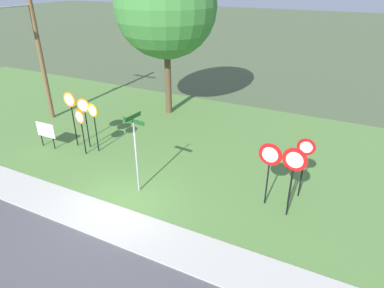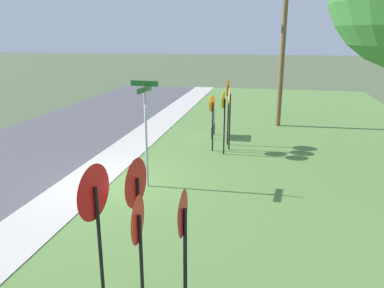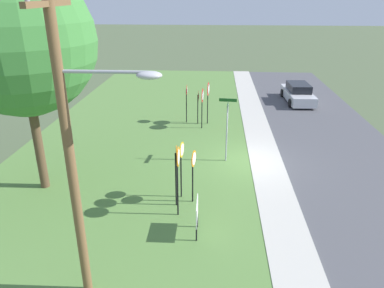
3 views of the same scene
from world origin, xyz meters
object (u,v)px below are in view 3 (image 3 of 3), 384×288
at_px(stop_sign_near_left, 178,167).
at_px(parked_sedan_distant, 298,93).
at_px(stop_sign_far_left, 193,166).
at_px(stop_sign_far_center, 182,159).
at_px(oak_tree_left, 21,42).
at_px(notice_board, 197,213).
at_px(yield_sign_far_left, 187,95).
at_px(yield_sign_far_right, 203,99).
at_px(street_name_post, 227,125).
at_px(yield_sign_near_left, 208,93).
at_px(utility_pole, 74,137).
at_px(yield_sign_near_right, 198,99).
at_px(stop_sign_near_right, 176,163).

xyz_separation_m(stop_sign_near_left, parked_sedan_distant, (15.82, -7.40, -1.36)).
distance_m(stop_sign_far_left, parked_sedan_distant, 16.41).
xyz_separation_m(stop_sign_far_center, oak_tree_left, (0.45, 5.88, 4.28)).
bearing_deg(notice_board, yield_sign_far_left, 5.47).
relative_size(stop_sign_far_left, yield_sign_far_left, 0.91).
height_order(stop_sign_near_left, yield_sign_far_right, stop_sign_near_left).
relative_size(street_name_post, oak_tree_left, 0.36).
bearing_deg(notice_board, stop_sign_far_left, 6.19).
distance_m(yield_sign_near_left, utility_pole, 14.70).
bearing_deg(notice_board, parked_sedan_distant, -22.26).
xyz_separation_m(utility_pole, oak_tree_left, (5.66, 3.92, 1.40)).
relative_size(yield_sign_near_right, oak_tree_left, 0.25).
relative_size(stop_sign_near_left, notice_board, 2.17).
bearing_deg(utility_pole, parked_sedan_distant, -25.38).
distance_m(stop_sign_near_right, stop_sign_far_left, 0.72).
bearing_deg(yield_sign_far_right, yield_sign_near_left, -14.70).
bearing_deg(yield_sign_far_left, yield_sign_near_right, -109.16).
height_order(stop_sign_far_left, yield_sign_far_left, yield_sign_far_left).
bearing_deg(utility_pole, street_name_post, -23.31).
bearing_deg(stop_sign_near_right, stop_sign_far_left, -73.36).
xyz_separation_m(yield_sign_far_right, parked_sedan_distant, (6.38, -6.91, -1.22)).
relative_size(stop_sign_near_left, yield_sign_far_left, 1.13).
bearing_deg(stop_sign_near_right, yield_sign_near_left, -14.84).
relative_size(stop_sign_far_center, notice_board, 1.90).
bearing_deg(yield_sign_near_left, utility_pole, 175.75).
relative_size(stop_sign_near_left, street_name_post, 0.87).
height_order(yield_sign_far_left, utility_pole, utility_pole).
xyz_separation_m(stop_sign_near_left, yield_sign_far_right, (9.44, -0.48, -0.14)).
bearing_deg(stop_sign_far_left, stop_sign_near_right, 126.74).
relative_size(stop_sign_near_left, parked_sedan_distant, 0.59).
bearing_deg(oak_tree_left, stop_sign_far_center, -94.43).
relative_size(yield_sign_far_right, utility_pole, 0.29).
bearing_deg(parked_sedan_distant, yield_sign_near_right, 125.63).
relative_size(stop_sign_far_center, street_name_post, 0.76).
height_order(stop_sign_near_left, parked_sedan_distant, stop_sign_near_left).
relative_size(stop_sign_near_right, utility_pole, 0.29).
bearing_deg(yield_sign_far_right, utility_pole, 175.05).
relative_size(stop_sign_far_left, yield_sign_near_left, 0.83).
relative_size(stop_sign_far_left, street_name_post, 0.69).
xyz_separation_m(stop_sign_far_center, street_name_post, (3.57, -1.82, 0.16)).
height_order(yield_sign_near_right, utility_pole, utility_pole).
bearing_deg(stop_sign_near_right, oak_tree_left, 69.88).
bearing_deg(yield_sign_far_left, stop_sign_near_right, -178.76).
xyz_separation_m(stop_sign_far_left, yield_sign_far_right, (8.48, -0.00, 0.27)).
relative_size(utility_pole, oak_tree_left, 0.97).
height_order(yield_sign_far_left, street_name_post, street_name_post).
xyz_separation_m(yield_sign_near_left, notice_board, (-11.41, 0.07, -1.13)).
height_order(stop_sign_far_left, street_name_post, street_name_post).
bearing_deg(yield_sign_near_right, stop_sign_near_right, 173.82).
bearing_deg(yield_sign_near_left, notice_board, -173.58).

